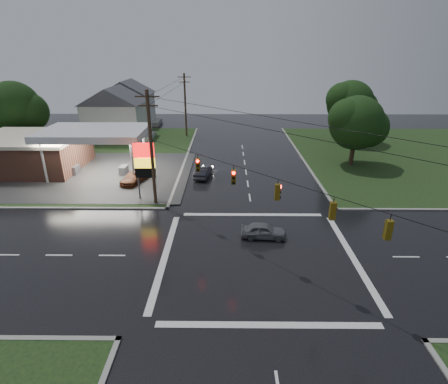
{
  "coord_description": "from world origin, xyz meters",
  "views": [
    {
      "loc": [
        -2.38,
        -22.26,
        14.45
      ],
      "look_at": [
        -2.63,
        5.26,
        3.0
      ],
      "focal_mm": 28.0,
      "sensor_mm": 36.0,
      "label": 1
    }
  ],
  "objects_px": {
    "pylon_sign": "(145,162)",
    "utility_pole_n": "(185,104)",
    "house_near": "(115,113)",
    "car_north": "(203,172)",
    "gas_station": "(41,150)",
    "car_crossing": "(263,231)",
    "house_far": "(128,102)",
    "tree_ne_near": "(358,123)",
    "utility_pole_nw": "(151,148)",
    "tree_nw_behind": "(15,107)",
    "tree_ne_far": "(351,104)",
    "car_pump": "(135,177)"
  },
  "relations": [
    {
      "from": "utility_pole_nw",
      "to": "house_near",
      "type": "relative_size",
      "value": 1.0
    },
    {
      "from": "utility_pole_nw",
      "to": "utility_pole_n",
      "type": "xyz_separation_m",
      "value": [
        0.0,
        28.5,
        -0.25
      ]
    },
    {
      "from": "gas_station",
      "to": "house_near",
      "type": "height_order",
      "value": "house_near"
    },
    {
      "from": "utility_pole_nw",
      "to": "tree_ne_far",
      "type": "relative_size",
      "value": 1.12
    },
    {
      "from": "car_north",
      "to": "house_near",
      "type": "bearing_deg",
      "value": -39.85
    },
    {
      "from": "gas_station",
      "to": "car_crossing",
      "type": "bearing_deg",
      "value": -32.72
    },
    {
      "from": "house_far",
      "to": "car_pump",
      "type": "xyz_separation_m",
      "value": [
        8.95,
        -32.68,
        -3.75
      ]
    },
    {
      "from": "utility_pole_n",
      "to": "tree_nw_behind",
      "type": "bearing_deg",
      "value": -161.79
    },
    {
      "from": "tree_ne_near",
      "to": "car_pump",
      "type": "height_order",
      "value": "tree_ne_near"
    },
    {
      "from": "pylon_sign",
      "to": "tree_ne_near",
      "type": "relative_size",
      "value": 0.67
    },
    {
      "from": "utility_pole_nw",
      "to": "car_crossing",
      "type": "distance_m",
      "value": 13.15
    },
    {
      "from": "house_far",
      "to": "car_north",
      "type": "distance_m",
      "value": 35.28
    },
    {
      "from": "gas_station",
      "to": "pylon_sign",
      "type": "bearing_deg",
      "value": -31.22
    },
    {
      "from": "gas_station",
      "to": "car_crossing",
      "type": "xyz_separation_m",
      "value": [
        26.28,
        -16.89,
        -1.92
      ]
    },
    {
      "from": "tree_nw_behind",
      "to": "car_north",
      "type": "relative_size",
      "value": 2.43
    },
    {
      "from": "car_north",
      "to": "car_pump",
      "type": "height_order",
      "value": "car_north"
    },
    {
      "from": "tree_ne_near",
      "to": "car_pump",
      "type": "distance_m",
      "value": 28.38
    },
    {
      "from": "pylon_sign",
      "to": "utility_pole_n",
      "type": "bearing_deg",
      "value": 87.92
    },
    {
      "from": "tree_nw_behind",
      "to": "car_crossing",
      "type": "height_order",
      "value": "tree_nw_behind"
    },
    {
      "from": "car_north",
      "to": "utility_pole_nw",
      "type": "bearing_deg",
      "value": 71.15
    },
    {
      "from": "tree_ne_far",
      "to": "car_pump",
      "type": "height_order",
      "value": "tree_ne_far"
    },
    {
      "from": "tree_nw_behind",
      "to": "utility_pole_nw",
      "type": "bearing_deg",
      "value": -40.1
    },
    {
      "from": "house_far",
      "to": "car_crossing",
      "type": "xyz_separation_m",
      "value": [
        22.56,
        -45.19,
        -3.78
      ]
    },
    {
      "from": "house_near",
      "to": "tree_nw_behind",
      "type": "distance_m",
      "value": 14.33
    },
    {
      "from": "tree_ne_far",
      "to": "car_north",
      "type": "xyz_separation_m",
      "value": [
        -22.38,
        -16.84,
        -5.5
      ]
    },
    {
      "from": "car_crossing",
      "to": "gas_station",
      "type": "bearing_deg",
      "value": 61.44
    },
    {
      "from": "utility_pole_n",
      "to": "house_near",
      "type": "xyz_separation_m",
      "value": [
        -11.45,
        -2.0,
        -1.06
      ]
    },
    {
      "from": "house_far",
      "to": "car_north",
      "type": "relative_size",
      "value": 2.68
    },
    {
      "from": "house_near",
      "to": "house_far",
      "type": "distance_m",
      "value": 12.04
    },
    {
      "from": "car_crossing",
      "to": "car_pump",
      "type": "relative_size",
      "value": 0.81
    },
    {
      "from": "pylon_sign",
      "to": "house_far",
      "type": "relative_size",
      "value": 0.54
    },
    {
      "from": "tree_ne_near",
      "to": "tree_ne_far",
      "type": "bearing_deg",
      "value": 75.93
    },
    {
      "from": "house_near",
      "to": "car_north",
      "type": "distance_m",
      "value": 24.82
    },
    {
      "from": "utility_pole_n",
      "to": "car_crossing",
      "type": "height_order",
      "value": "utility_pole_n"
    },
    {
      "from": "tree_nw_behind",
      "to": "car_north",
      "type": "bearing_deg",
      "value": -24.16
    },
    {
      "from": "house_near",
      "to": "car_north",
      "type": "xyz_separation_m",
      "value": [
        15.72,
        -18.84,
        -3.73
      ]
    },
    {
      "from": "tree_ne_near",
      "to": "car_north",
      "type": "bearing_deg",
      "value": -165.98
    },
    {
      "from": "house_near",
      "to": "tree_ne_far",
      "type": "distance_m",
      "value": 38.19
    },
    {
      "from": "tree_nw_behind",
      "to": "car_crossing",
      "type": "distance_m",
      "value": 44.23
    },
    {
      "from": "gas_station",
      "to": "car_pump",
      "type": "relative_size",
      "value": 5.77
    },
    {
      "from": "utility_pole_nw",
      "to": "house_near",
      "type": "bearing_deg",
      "value": 113.37
    },
    {
      "from": "utility_pole_nw",
      "to": "house_near",
      "type": "distance_m",
      "value": 28.9
    },
    {
      "from": "car_north",
      "to": "car_pump",
      "type": "bearing_deg",
      "value": 23.61
    },
    {
      "from": "utility_pole_nw",
      "to": "car_north",
      "type": "bearing_deg",
      "value": 60.84
    },
    {
      "from": "tree_nw_behind",
      "to": "utility_pole_n",
      "type": "bearing_deg",
      "value": 18.21
    },
    {
      "from": "tree_nw_behind",
      "to": "car_north",
      "type": "distance_m",
      "value": 31.84
    },
    {
      "from": "pylon_sign",
      "to": "tree_ne_far",
      "type": "relative_size",
      "value": 0.61
    },
    {
      "from": "utility_pole_nw",
      "to": "tree_ne_far",
      "type": "bearing_deg",
      "value": 42.59
    },
    {
      "from": "car_north",
      "to": "car_crossing",
      "type": "distance_m",
      "value": 15.49
    },
    {
      "from": "tree_ne_far",
      "to": "car_crossing",
      "type": "xyz_separation_m",
      "value": [
        -16.54,
        -31.18,
        -5.56
      ]
    }
  ]
}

